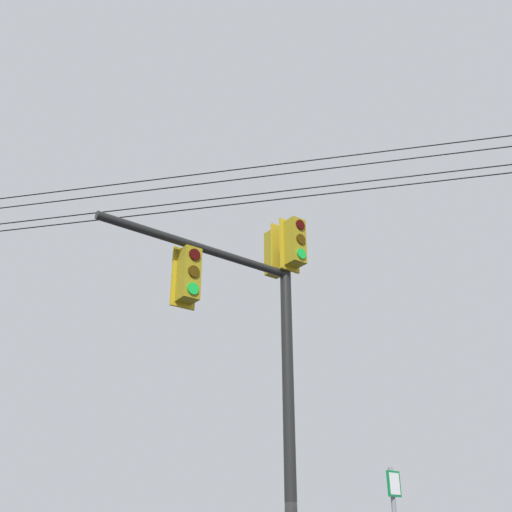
% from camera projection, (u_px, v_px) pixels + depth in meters
% --- Properties ---
extents(signal_mast_assembly, '(0.98, 3.93, 7.48)m').
position_uv_depth(signal_mast_assembly, '(263.00, 328.00, 10.13)').
color(signal_mast_assembly, black).
rests_on(signal_mast_assembly, ground).
extents(overhead_wire_span, '(20.66, 23.68, 1.59)m').
position_uv_depth(overhead_wire_span, '(355.00, 173.00, 11.58)').
color(overhead_wire_span, black).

